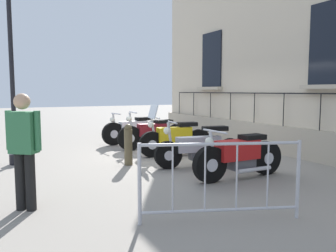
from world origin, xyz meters
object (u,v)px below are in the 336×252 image
Objects in this scene: motorcycle_white at (135,130)px; bollard at (128,144)px; pedestrian_standing at (24,145)px; crowd_barrier at (221,179)px; motorcycle_silver at (200,149)px; motorcycle_yellow at (175,139)px; motorcycle_red at (239,156)px; lamppost at (10,43)px; motorcycle_maroon at (154,134)px.

bollard is (1.33, 2.98, 0.04)m from motorcycle_white.
pedestrian_standing is at bearing 42.47° from bollard.
motorcycle_white is 1.35× the size of pedestrian_standing.
crowd_barrier is 1.21× the size of pedestrian_standing.
motorcycle_silver is 3.97m from pedestrian_standing.
crowd_barrier is at bearing 69.17° from motorcycle_yellow.
lamppost is at bearing -41.71° from motorcycle_red.
crowd_barrier is at bearing 113.38° from lamppost.
lamppost is 2.80× the size of pedestrian_standing.
motorcycle_yellow is (-0.16, 2.48, 0.02)m from motorcycle_white.
motorcycle_red is 2.31m from crowd_barrier.
motorcycle_maroon is 1.07× the size of motorcycle_red.
motorcycle_maroon is 2.33× the size of bollard.
motorcycle_red is 3.87m from pedestrian_standing.
motorcycle_white is 1.01× the size of motorcycle_maroon.
pedestrian_standing is at bearing 45.71° from motorcycle_maroon.
motorcycle_red reaches higher than bollard.
crowd_barrier reaches higher than motorcycle_silver.
lamppost is at bearing -90.80° from pedestrian_standing.
motorcycle_red is at bearing -179.56° from pedestrian_standing.
crowd_barrier is (1.62, 4.26, 0.11)m from motorcycle_yellow.
motorcycle_red is at bearing 89.93° from motorcycle_yellow.
motorcycle_red is (-0.11, 1.23, 0.03)m from motorcycle_silver.
motorcycle_maroon is at bearing -172.61° from lamppost.
lamppost is (3.79, -0.76, 2.32)m from motorcycle_yellow.
crowd_barrier is (1.62, 1.64, 0.13)m from motorcycle_red.
motorcycle_maroon is at bearing 95.48° from motorcycle_white.
pedestrian_standing reaches higher than motorcycle_silver.
motorcycle_white is 3.87m from motorcycle_silver.
motorcycle_yellow is 1.21× the size of pedestrian_standing.
motorcycle_silver is 4.87m from lamppost.
lamppost is at bearing -28.59° from bollard.
motorcycle_silver is at bearing 88.46° from motorcycle_maroon.
motorcycle_red is at bearing -134.59° from crowd_barrier.
motorcycle_yellow reaches higher than motorcycle_white.
motorcycle_maroon is at bearing -134.29° from pedestrian_standing.
pedestrian_standing is (0.05, 3.40, -1.83)m from lamppost.
crowd_barrier is (1.51, 2.88, 0.16)m from motorcycle_silver.
motorcycle_yellow is 2.62m from motorcycle_red.
lamppost is 5.89m from crowd_barrier.
lamppost reaches higher than crowd_barrier.
motorcycle_maroon is 4.43m from lamppost.
motorcycle_silver is (0.11, 1.38, -0.05)m from motorcycle_yellow.
motorcycle_white reaches higher than bollard.
motorcycle_maroon is 1.10× the size of crowd_barrier.
motorcycle_yellow is 4.51m from lamppost.
motorcycle_silver reaches higher than motorcycle_white.
lamppost is at bearing -11.28° from motorcycle_yellow.
motorcycle_red is 5.58m from lamppost.
motorcycle_yellow is (-0.04, 1.24, 0.01)m from motorcycle_maroon.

